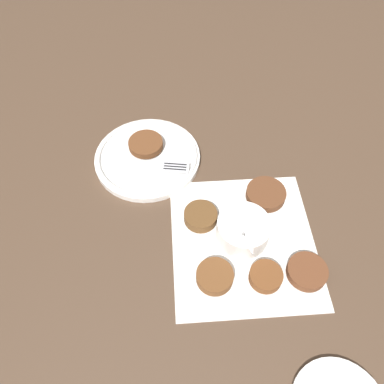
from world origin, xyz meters
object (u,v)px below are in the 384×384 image
(serving_plate, at_px, (148,157))
(fritter_on_plate, at_px, (146,144))
(fork, at_px, (161,166))
(sauce_bowl, at_px, (245,231))

(serving_plate, xyz_separation_m, fritter_on_plate, (-0.02, 0.00, 0.02))
(fritter_on_plate, bearing_deg, serving_plate, -1.01)
(fritter_on_plate, bearing_deg, fork, 20.08)
(serving_plate, relative_size, fork, 1.47)
(sauce_bowl, relative_size, fritter_on_plate, 1.43)
(sauce_bowl, relative_size, fork, 0.69)
(sauce_bowl, height_order, fork, sauce_bowl)
(serving_plate, height_order, fork, fork)
(serving_plate, bearing_deg, sauce_bowl, 34.49)
(serving_plate, distance_m, fritter_on_plate, 0.03)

